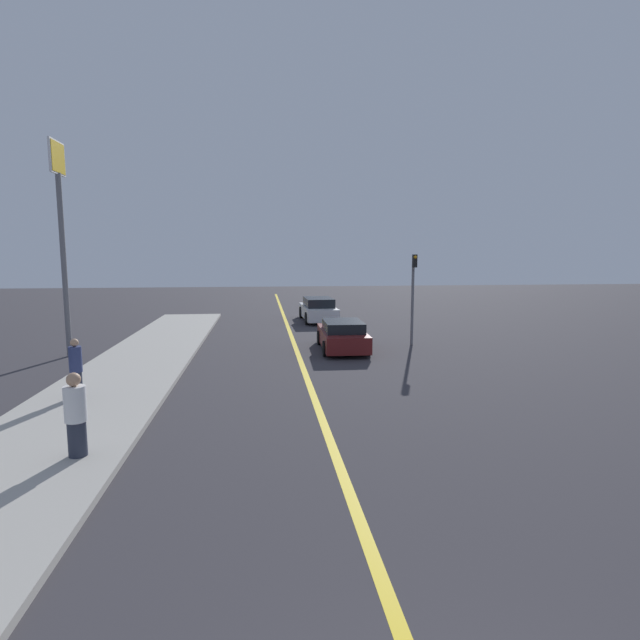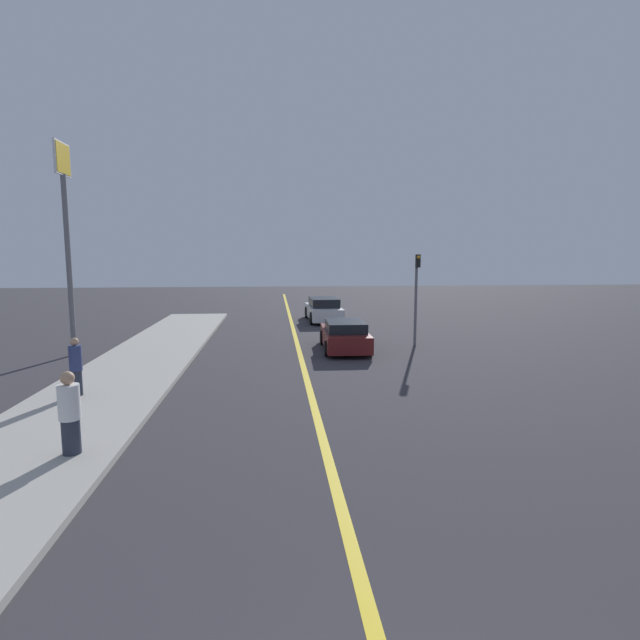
% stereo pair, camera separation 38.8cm
% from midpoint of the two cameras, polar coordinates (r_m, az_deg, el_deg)
% --- Properties ---
extents(road_center_line, '(0.20, 60.00, 0.01)m').
position_cam_midpoint_polar(road_center_line, '(20.55, -1.87, -3.54)').
color(road_center_line, gold).
rests_on(road_center_line, ground_plane).
extents(sidewalk_left, '(3.52, 30.38, 0.14)m').
position_cam_midpoint_polar(sidewalk_left, '(18.34, -19.81, -5.12)').
color(sidewalk_left, '#ADA89E').
rests_on(sidewalk_left, ground_plane).
extents(car_near_right_lane, '(1.95, 4.24, 1.24)m').
position_cam_midpoint_polar(car_near_right_lane, '(20.65, 3.39, -1.79)').
color(car_near_right_lane, maroon).
rests_on(car_near_right_lane, ground_plane).
extents(car_ahead_center, '(2.01, 4.82, 1.40)m').
position_cam_midpoint_polar(car_ahead_center, '(29.64, 0.78, 1.19)').
color(car_ahead_center, silver).
rests_on(car_ahead_center, ground_plane).
extents(pedestrian_near_curb, '(0.40, 0.40, 1.61)m').
position_cam_midpoint_polar(pedestrian_near_curb, '(10.66, -25.76, -9.59)').
color(pedestrian_near_curb, '#282D3D').
rests_on(pedestrian_near_curb, sidewalk_left).
extents(pedestrian_mid_group, '(0.33, 0.33, 1.58)m').
position_cam_midpoint_polar(pedestrian_mid_group, '(14.92, -25.45, -4.84)').
color(pedestrian_mid_group, '#282D3D').
rests_on(pedestrian_mid_group, sidewalk_left).
extents(traffic_light, '(0.18, 0.40, 3.94)m').
position_cam_midpoint_polar(traffic_light, '(21.83, 11.46, 3.38)').
color(traffic_light, slate).
rests_on(traffic_light, ground_plane).
extents(roadside_sign, '(0.20, 1.34, 8.12)m').
position_cam_midpoint_polar(roadside_sign, '(21.60, -26.63, 11.06)').
color(roadside_sign, slate).
rests_on(roadside_sign, ground_plane).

